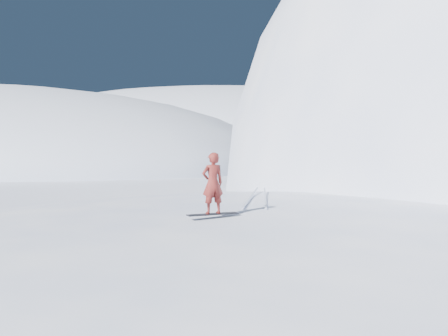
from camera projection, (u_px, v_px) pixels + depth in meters
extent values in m
plane|color=white|center=(286.00, 319.00, 11.78)|extent=(400.00, 400.00, 0.00)
ellipsoid|color=white|center=(337.00, 287.00, 14.38)|extent=(36.00, 28.00, 4.80)
ellipsoid|color=white|center=(200.00, 158.00, 128.41)|extent=(140.00, 90.00, 36.00)
ellipsoid|color=white|center=(91.00, 332.00, 10.97)|extent=(6.00, 5.40, 0.80)
ellipsoid|color=white|center=(258.00, 257.00, 18.09)|extent=(7.00, 6.30, 1.00)
cube|color=black|center=(213.00, 214.00, 12.29)|extent=(1.16, 1.02, 0.02)
imported|color=maroon|center=(213.00, 183.00, 12.25)|extent=(0.65, 0.63, 1.51)
cube|color=silver|center=(251.00, 196.00, 16.44)|extent=(0.96, 5.94, 0.04)
cube|color=silver|center=(265.00, 196.00, 16.31)|extent=(1.30, 5.88, 0.04)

